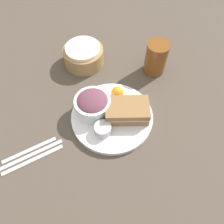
{
  "coord_description": "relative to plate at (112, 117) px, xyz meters",
  "views": [
    {
      "loc": [
        -0.14,
        -0.36,
        0.64
      ],
      "look_at": [
        0.0,
        0.0,
        0.04
      ],
      "focal_mm": 35.0,
      "sensor_mm": 36.0,
      "label": 1
    }
  ],
  "objects": [
    {
      "name": "bread_basket",
      "position": [
        -0.01,
        0.29,
        0.03
      ],
      "size": [
        0.16,
        0.16,
        0.08
      ],
      "color": "#997547",
      "rests_on": "ground_plane"
    },
    {
      "name": "sandwich",
      "position": [
        0.05,
        -0.02,
        0.04
      ],
      "size": [
        0.16,
        0.13,
        0.05
      ],
      "color": "olive",
      "rests_on": "plate"
    },
    {
      "name": "knife",
      "position": [
        -0.28,
        -0.04,
        -0.01
      ],
      "size": [
        0.2,
        0.04,
        0.01
      ],
      "primitive_type": "cube",
      "rotation": [
        0.0,
        0.0,
        3.27
      ],
      "color": "#B2B2B7",
      "rests_on": "ground_plane"
    },
    {
      "name": "ground_plane",
      "position": [
        0.0,
        0.0,
        -0.01
      ],
      "size": [
        4.0,
        4.0,
        0.0
      ],
      "primitive_type": "plane",
      "color": "#4C4238"
    },
    {
      "name": "fork",
      "position": [
        -0.28,
        -0.05,
        -0.01
      ],
      "size": [
        0.19,
        0.04,
        0.01
      ],
      "primitive_type": "cube",
      "rotation": [
        0.0,
        0.0,
        3.27
      ],
      "color": "#B2B2B7",
      "rests_on": "ground_plane"
    },
    {
      "name": "spoon",
      "position": [
        -0.28,
        -0.02,
        -0.01
      ],
      "size": [
        0.17,
        0.03,
        0.01
      ],
      "primitive_type": "cube",
      "rotation": [
        0.0,
        0.0,
        3.27
      ],
      "color": "#B2B2B7",
      "rests_on": "ground_plane"
    },
    {
      "name": "orange_wedge",
      "position": [
        0.05,
        0.07,
        0.03
      ],
      "size": [
        0.04,
        0.04,
        0.04
      ],
      "primitive_type": "sphere",
      "color": "orange",
      "rests_on": "plate"
    },
    {
      "name": "salad_bowl",
      "position": [
        -0.05,
        0.04,
        0.04
      ],
      "size": [
        0.12,
        0.12,
        0.07
      ],
      "color": "white",
      "rests_on": "plate"
    },
    {
      "name": "plate",
      "position": [
        0.0,
        0.0,
        0.0
      ],
      "size": [
        0.28,
        0.28,
        0.02
      ],
      "primitive_type": "cylinder",
      "color": "silver",
      "rests_on": "ground_plane"
    },
    {
      "name": "drink_glass",
      "position": [
        0.23,
        0.15,
        0.05
      ],
      "size": [
        0.08,
        0.08,
        0.13
      ],
      "primitive_type": "cylinder",
      "color": "brown",
      "rests_on": "ground_plane"
    },
    {
      "name": "dressing_cup",
      "position": [
        -0.05,
        -0.05,
        0.03
      ],
      "size": [
        0.05,
        0.05,
        0.03
      ],
      "primitive_type": "cylinder",
      "color": "#B7B7BC",
      "rests_on": "plate"
    }
  ]
}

